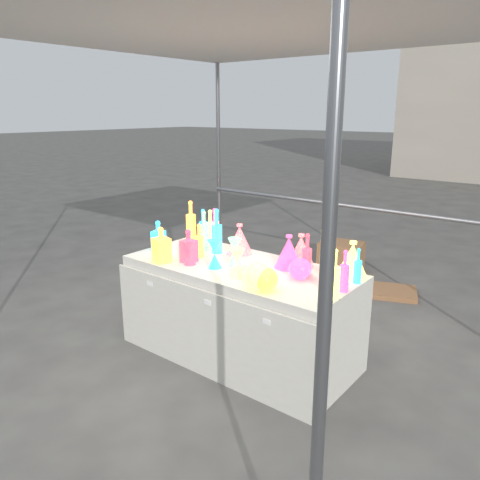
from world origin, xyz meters
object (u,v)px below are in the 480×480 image
Objects in this scene: display_table at (239,311)px; cardboard_box_closed at (341,257)px; hourglass_0 at (190,252)px; globe_0 at (265,280)px; decanter_0 at (161,245)px; bottle_0 at (191,219)px; lampshade_0 at (240,239)px.

display_table reaches higher than cardboard_box_closed.
hourglass_0 is 0.77m from globe_0.
hourglass_0 is at bearing -101.22° from cardboard_box_closed.
decanter_0 reaches higher than hourglass_0.
display_table is 6.55× the size of decanter_0.
cardboard_box_closed is (-0.29, 2.35, -0.19)m from display_table.
globe_0 is (0.97, 0.01, -0.07)m from decanter_0.
bottle_0 reaches higher than decanter_0.
lampshade_0 reaches higher than globe_0.
bottle_0 is at bearing 132.13° from decanter_0.
display_table is 0.80m from decanter_0.
hourglass_0 is at bearing 173.78° from globe_0.
cardboard_box_closed is 2.22m from lampshade_0.
bottle_0 is 1.39× the size of lampshade_0.
hourglass_0 is 0.76× the size of lampshade_0.
hourglass_0 is (0.21, 0.09, -0.05)m from decanter_0.
decanter_0 reaches higher than display_table.
cardboard_box_closed is 1.78× the size of decanter_0.
display_table is 1.07m from bottle_0.
bottle_0 is 1.83× the size of hourglass_0.
cardboard_box_closed is 2.76m from decanter_0.
bottle_0 is 0.78m from hourglass_0.
hourglass_0 is 1.11× the size of globe_0.
decanter_0 is at bearing -150.10° from display_table.
lampshade_0 reaches higher than display_table.
display_table is 7.34× the size of lampshade_0.
cardboard_box_closed is at bearing 97.00° from display_table.
decanter_0 is at bearing -179.35° from globe_0.
display_table is at bearing -93.57° from cardboard_box_closed.
lampshade_0 is at bearing -97.91° from cardboard_box_closed.
cardboard_box_closed is 1.99× the size of lampshade_0.
cardboard_box_closed is 2.20m from bottle_0.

